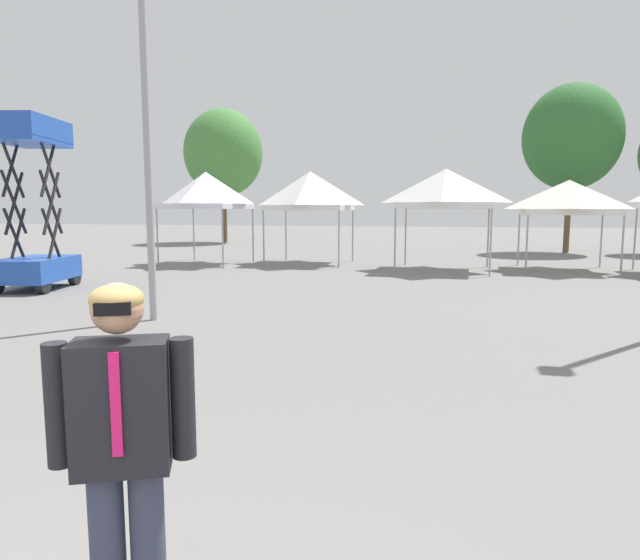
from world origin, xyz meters
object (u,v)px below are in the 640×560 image
(canopy_tent_behind_left, at_px, (206,191))
(canopy_tent_center, at_px, (445,189))
(canopy_tent_far_left, at_px, (568,198))
(tree_behind_tents_right, at_px, (223,153))
(light_pole_near_lift, at_px, (143,38))
(tree_behind_tents_center, at_px, (572,137))
(person_foreground, at_px, (123,445))
(scissor_lift, at_px, (35,240))
(canopy_tent_left_of_center, at_px, (310,191))

(canopy_tent_behind_left, xyz_separation_m, canopy_tent_center, (9.00, -0.11, -0.02))
(canopy_tent_center, distance_m, canopy_tent_far_left, 4.24)
(canopy_tent_far_left, bearing_deg, canopy_tent_center, -166.88)
(canopy_tent_far_left, bearing_deg, tree_behind_tents_right, 145.19)
(light_pole_near_lift, height_order, tree_behind_tents_center, light_pole_near_lift)
(canopy_tent_behind_left, relative_size, tree_behind_tents_right, 0.42)
(light_pole_near_lift, distance_m, tree_behind_tents_right, 25.70)
(tree_behind_tents_right, relative_size, tree_behind_tents_center, 1.04)
(canopy_tent_center, relative_size, tree_behind_tents_center, 0.43)
(canopy_tent_behind_left, height_order, person_foreground, canopy_tent_behind_left)
(light_pole_near_lift, bearing_deg, person_foreground, -60.33)
(person_foreground, bearing_deg, light_pole_near_lift, 119.67)
(canopy_tent_behind_left, xyz_separation_m, tree_behind_tents_right, (-5.12, 13.53, 2.85))
(tree_behind_tents_right, bearing_deg, canopy_tent_behind_left, -69.25)
(person_foreground, xyz_separation_m, tree_behind_tents_right, (-13.12, 31.40, 4.65))
(person_foreground, bearing_deg, canopy_tent_far_left, 74.71)
(tree_behind_tents_center, bearing_deg, scissor_lift, -133.17)
(canopy_tent_left_of_center, relative_size, scissor_lift, 0.80)
(person_foreground, bearing_deg, canopy_tent_center, 86.78)
(canopy_tent_behind_left, bearing_deg, scissor_lift, -100.38)
(canopy_tent_left_of_center, bearing_deg, tree_behind_tents_center, 37.78)
(light_pole_near_lift, bearing_deg, tree_behind_tents_right, 110.40)
(person_foreground, xyz_separation_m, tree_behind_tents_center, (6.66, 27.44, 4.54))
(canopy_tent_center, xyz_separation_m, tree_behind_tents_center, (5.66, 9.69, 2.75))
(light_pole_near_lift, bearing_deg, tree_behind_tents_center, 61.73)
(canopy_tent_center, height_order, tree_behind_tents_right, tree_behind_tents_right)
(canopy_tent_left_of_center, relative_size, tree_behind_tents_center, 0.44)
(canopy_tent_far_left, distance_m, tree_behind_tents_right, 22.44)
(canopy_tent_left_of_center, bearing_deg, light_pole_near_lift, -90.01)
(canopy_tent_center, distance_m, tree_behind_tents_right, 19.84)
(canopy_tent_far_left, relative_size, light_pole_near_lift, 0.34)
(canopy_tent_left_of_center, height_order, tree_behind_tents_center, tree_behind_tents_center)
(canopy_tent_behind_left, distance_m, canopy_tent_far_left, 13.15)
(scissor_lift, height_order, person_foreground, scissor_lift)
(canopy_tent_far_left, height_order, light_pole_near_lift, light_pole_near_lift)
(canopy_tent_left_of_center, distance_m, light_pole_near_lift, 11.97)
(person_foreground, distance_m, light_pole_near_lift, 9.38)
(light_pole_near_lift, xyz_separation_m, tree_behind_tents_center, (10.83, 20.13, 0.40))
(canopy_tent_behind_left, height_order, canopy_tent_center, canopy_tent_behind_left)
(canopy_tent_center, bearing_deg, canopy_tent_far_left, 13.12)
(canopy_tent_left_of_center, height_order, light_pole_near_lift, light_pole_near_lift)
(canopy_tent_left_of_center, bearing_deg, tree_behind_tents_right, 125.98)
(canopy_tent_left_of_center, bearing_deg, canopy_tent_behind_left, -162.83)
(scissor_lift, bearing_deg, canopy_tent_left_of_center, 59.09)
(light_pole_near_lift, distance_m, tree_behind_tents_center, 22.86)
(canopy_tent_center, xyz_separation_m, person_foreground, (-1.00, -17.76, -1.78))
(scissor_lift, relative_size, light_pole_near_lift, 0.48)
(canopy_tent_center, relative_size, person_foreground, 1.96)
(canopy_tent_far_left, bearing_deg, scissor_lift, -150.01)
(canopy_tent_left_of_center, height_order, tree_behind_tents_right, tree_behind_tents_right)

